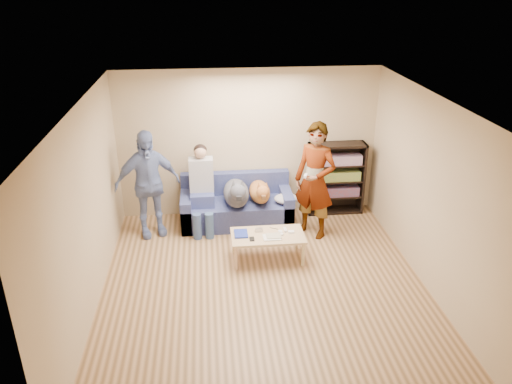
{
  "coord_description": "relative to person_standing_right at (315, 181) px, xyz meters",
  "views": [
    {
      "loc": [
        -0.72,
        -5.73,
        4.05
      ],
      "look_at": [
        0.0,
        1.2,
        0.95
      ],
      "focal_mm": 35.0,
      "sensor_mm": 36.0,
      "label": 1
    }
  ],
  "objects": [
    {
      "name": "dog_gray",
      "position": [
        -1.24,
        0.35,
        -0.31
      ],
      "size": [
        0.43,
        1.26,
        0.62
      ],
      "color": "#51525C",
      "rests_on": "sofa"
    },
    {
      "name": "wall_right",
      "position": [
        1.27,
        -1.51,
        0.34
      ],
      "size": [
        0.0,
        5.0,
        5.0
      ],
      "primitive_type": "plane",
      "rotation": [
        1.57,
        0.0,
        -1.57
      ],
      "color": "tan",
      "rests_on": "ground"
    },
    {
      "name": "wall_back",
      "position": [
        -0.98,
        0.99,
        0.34
      ],
      "size": [
        4.5,
        0.0,
        4.5
      ],
      "primitive_type": "plane",
      "rotation": [
        1.57,
        0.0,
        0.0
      ],
      "color": "tan",
      "rests_on": "ground"
    },
    {
      "name": "person_seated",
      "position": [
        -1.82,
        0.46,
        -0.19
      ],
      "size": [
        0.4,
        0.73,
        1.47
      ],
      "color": "#3C4785",
      "rests_on": "sofa"
    },
    {
      "name": "coffee_table",
      "position": [
        -0.85,
        -0.72,
        -0.59
      ],
      "size": [
        1.1,
        0.6,
        0.42
      ],
      "color": "#D4BA82",
      "rests_on": "ground"
    },
    {
      "name": "ground",
      "position": [
        -0.98,
        -1.51,
        -0.96
      ],
      "size": [
        5.0,
        5.0,
        0.0
      ],
      "primitive_type": "plane",
      "color": "brown",
      "rests_on": "ground"
    },
    {
      "name": "person_standing_right",
      "position": [
        0.0,
        0.0,
        0.0
      ],
      "size": [
        0.83,
        0.8,
        1.92
      ],
      "primitive_type": "imported",
      "rotation": [
        0.0,
        0.0,
        -0.69
      ],
      "color": "gray",
      "rests_on": "ground"
    },
    {
      "name": "pen_black",
      "position": [
        -0.73,
        -0.54,
        -0.54
      ],
      "size": [
        0.13,
        0.08,
        0.01
      ],
      "primitive_type": "cylinder",
      "rotation": [
        0.0,
        1.57,
        -0.52
      ],
      "color": "black",
      "rests_on": "coffee_table"
    },
    {
      "name": "camera_silver",
      "position": [
        -0.97,
        -0.6,
        -0.52
      ],
      "size": [
        0.11,
        0.06,
        0.05
      ],
      "primitive_type": "cube",
      "color": "#AFAEB3",
      "rests_on": "coffee_table"
    },
    {
      "name": "person_standing_left",
      "position": [
        -2.68,
        0.29,
        -0.06
      ],
      "size": [
        1.14,
        0.74,
        1.8
      ],
      "primitive_type": "imported",
      "rotation": [
        0.0,
        0.0,
        0.31
      ],
      "color": "#7D95C9",
      "rests_on": "ground"
    },
    {
      "name": "wall_left",
      "position": [
        -3.23,
        -1.51,
        0.34
      ],
      "size": [
        0.0,
        5.0,
        5.0
      ],
      "primitive_type": "plane",
      "rotation": [
        1.57,
        0.0,
        1.57
      ],
      "color": "tan",
      "rests_on": "ground"
    },
    {
      "name": "blanket",
      "position": [
        -0.4,
        0.36,
        -0.46
      ],
      "size": [
        0.41,
        0.35,
        0.14
      ],
      "primitive_type": "ellipsoid",
      "color": "#A3A3A7",
      "rests_on": "sofa"
    },
    {
      "name": "wall_front",
      "position": [
        -0.98,
        -4.01,
        0.34
      ],
      "size": [
        4.5,
        0.0,
        4.5
      ],
      "primitive_type": "plane",
      "rotation": [
        -1.57,
        0.0,
        0.0
      ],
      "color": "tan",
      "rests_on": "ground"
    },
    {
      "name": "headphone_cup_a",
      "position": [
        -0.65,
        -0.74,
        -0.53
      ],
      "size": [
        0.07,
        0.07,
        0.02
      ],
      "primitive_type": "cylinder",
      "color": "white",
      "rests_on": "coffee_table"
    },
    {
      "name": "controller_b",
      "position": [
        -0.49,
        -0.7,
        -0.53
      ],
      "size": [
        0.09,
        0.06,
        0.03
      ],
      "primitive_type": "cube",
      "color": "white",
      "rests_on": "coffee_table"
    },
    {
      "name": "controller_a",
      "position": [
        -0.57,
        -0.62,
        -0.53
      ],
      "size": [
        0.04,
        0.13,
        0.03
      ],
      "primitive_type": "cube",
      "color": "silver",
      "rests_on": "coffee_table"
    },
    {
      "name": "notebook_blue",
      "position": [
        -1.25,
        -0.67,
        -0.53
      ],
      "size": [
        0.2,
        0.26,
        0.03
      ],
      "primitive_type": "cube",
      "color": "#1B2E97",
      "rests_on": "coffee_table"
    },
    {
      "name": "magazine",
      "position": [
        -0.77,
        -0.8,
        -0.52
      ],
      "size": [
        0.22,
        0.17,
        0.01
      ],
      "primitive_type": "cube",
      "color": "#B3AD8F",
      "rests_on": "coffee_table"
    },
    {
      "name": "pen_orange",
      "position": [
        -0.87,
        -0.88,
        -0.54
      ],
      "size": [
        0.13,
        0.06,
        0.01
      ],
      "primitive_type": "cylinder",
      "rotation": [
        0.0,
        1.57,
        0.35
      ],
      "color": "orange",
      "rests_on": "coffee_table"
    },
    {
      "name": "held_controller",
      "position": [
        -0.2,
        -0.2,
        0.18
      ],
      "size": [
        0.08,
        0.14,
        0.03
      ],
      "primitive_type": "cube",
      "rotation": [
        0.0,
        0.0,
        -0.35
      ],
      "color": "silver",
      "rests_on": "person_standing_right"
    },
    {
      "name": "papers",
      "position": [
        -0.8,
        -0.82,
        -0.53
      ],
      "size": [
        0.26,
        0.2,
        0.02
      ],
      "primitive_type": "cube",
      "color": "silver",
      "rests_on": "coffee_table"
    },
    {
      "name": "dog_tan",
      "position": [
        -0.84,
        0.44,
        -0.35
      ],
      "size": [
        0.35,
        1.14,
        0.51
      ],
      "color": "#BD7C39",
      "rests_on": "sofa"
    },
    {
      "name": "wallet",
      "position": [
        -1.1,
        -0.84,
        -0.53
      ],
      "size": [
        0.07,
        0.12,
        0.02
      ],
      "primitive_type": "cube",
      "color": "black",
      "rests_on": "coffee_table"
    },
    {
      "name": "headphone_cup_b",
      "position": [
        -0.65,
        -0.66,
        -0.53
      ],
      "size": [
        0.07,
        0.07,
        0.02
      ],
      "primitive_type": "cylinder",
      "color": "white",
      "rests_on": "coffee_table"
    },
    {
      "name": "sofa",
      "position": [
        -1.23,
        0.58,
        -0.68
      ],
      "size": [
        1.9,
        0.85,
        0.82
      ],
      "color": "#515B93",
      "rests_on": "ground"
    },
    {
      "name": "ceiling",
      "position": [
        -0.98,
        -1.51,
        1.64
      ],
      "size": [
        5.0,
        5.0,
        0.0
      ],
      "primitive_type": "plane",
      "rotation": [
        3.14,
        0.0,
        0.0
      ],
      "color": "white",
      "rests_on": "ground"
    },
    {
      "name": "bookshelf",
      "position": [
        0.57,
        0.82,
        -0.28
      ],
      "size": [
        1.0,
        0.34,
        1.3
      ],
      "color": "black",
      "rests_on": "ground"
    }
  ]
}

